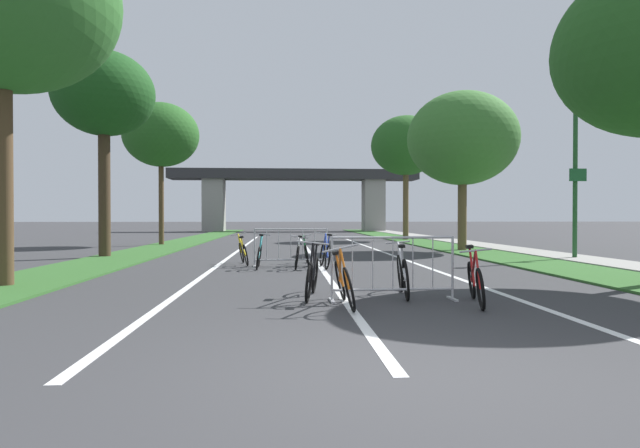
# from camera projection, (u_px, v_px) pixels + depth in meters

# --- Properties ---
(ground_plane) EXTENTS (300.00, 300.00, 0.00)m
(ground_plane) POSITION_uv_depth(u_px,v_px,m) (402.00, 378.00, 4.34)
(ground_plane) COLOR #333335
(grass_verge_left) EXTENTS (2.29, 54.77, 0.05)m
(grass_verge_left) POSITION_uv_depth(u_px,v_px,m) (179.00, 243.00, 26.24)
(grass_verge_left) COLOR #2D5B26
(grass_verge_left) RESTS_ON ground
(grass_verge_right) EXTENTS (2.29, 54.77, 0.05)m
(grass_verge_right) POSITION_uv_depth(u_px,v_px,m) (423.00, 242.00, 27.13)
(grass_verge_right) COLOR #2D5B26
(grass_verge_right) RESTS_ON ground
(sidewalk_path_right) EXTENTS (1.70, 54.77, 0.08)m
(sidewalk_path_right) POSITION_uv_depth(u_px,v_px,m) (460.00, 242.00, 27.27)
(sidewalk_path_right) COLOR gray
(sidewalk_path_right) RESTS_ON ground
(lane_stripe_center) EXTENTS (0.14, 31.68, 0.01)m
(lane_stripe_center) POSITION_uv_depth(u_px,v_px,m) (309.00, 252.00, 20.14)
(lane_stripe_center) COLOR silver
(lane_stripe_center) RESTS_ON ground
(lane_stripe_right_lane) EXTENTS (0.14, 31.68, 0.01)m
(lane_stripe_right_lane) POSITION_uv_depth(u_px,v_px,m) (381.00, 251.00, 20.34)
(lane_stripe_right_lane) COLOR silver
(lane_stripe_right_lane) RESTS_ON ground
(lane_stripe_left_lane) EXTENTS (0.14, 31.68, 0.01)m
(lane_stripe_left_lane) POSITION_uv_depth(u_px,v_px,m) (236.00, 252.00, 19.94)
(lane_stripe_left_lane) COLOR silver
(lane_stripe_left_lane) RESTS_ON ground
(overpass_bridge) EXTENTS (23.72, 3.06, 5.93)m
(overpass_bridge) POSITION_uv_depth(u_px,v_px,m) (294.00, 187.00, 49.43)
(overpass_bridge) COLOR #2D2D30
(overpass_bridge) RESTS_ON ground
(tree_left_pine_far) EXTENTS (3.33, 3.33, 6.95)m
(tree_left_pine_far) POSITION_uv_depth(u_px,v_px,m) (104.00, 95.00, 17.25)
(tree_left_pine_far) COLOR #3D2D1E
(tree_left_pine_far) RESTS_ON ground
(tree_left_cypress_far) EXTENTS (3.62, 3.62, 6.88)m
(tree_left_cypress_far) POSITION_uv_depth(u_px,v_px,m) (161.00, 135.00, 24.75)
(tree_left_cypress_far) COLOR #4C3823
(tree_left_cypress_far) RESTS_ON ground
(tree_right_maple_mid) EXTENTS (4.41, 4.41, 6.40)m
(tree_right_maple_mid) POSITION_uv_depth(u_px,v_px,m) (462.00, 139.00, 20.61)
(tree_right_maple_mid) COLOR brown
(tree_right_maple_mid) RESTS_ON ground
(tree_right_oak_mid) EXTENTS (4.11, 4.11, 7.34)m
(tree_right_oak_mid) POSITION_uv_depth(u_px,v_px,m) (406.00, 146.00, 30.24)
(tree_right_oak_mid) COLOR brown
(tree_right_oak_mid) RESTS_ON ground
(lamppost_with_sign) EXTENTS (0.56, 0.32, 5.20)m
(lamppost_with_sign) POSITION_uv_depth(u_px,v_px,m) (575.00, 163.00, 16.37)
(lamppost_with_sign) COLOR #1E4C23
(lamppost_with_sign) RESTS_ON ground
(crowd_barrier_nearest) EXTENTS (2.07, 0.47, 1.05)m
(crowd_barrier_nearest) POSITION_uv_depth(u_px,v_px,m) (393.00, 269.00, 8.36)
(crowd_barrier_nearest) COLOR #ADADB2
(crowd_barrier_nearest) RESTS_ON ground
(crowd_barrier_second) EXTENTS (2.06, 0.46, 1.05)m
(crowd_barrier_second) POSITION_uv_depth(u_px,v_px,m) (291.00, 248.00, 14.23)
(crowd_barrier_second) COLOR #ADADB2
(crowd_barrier_second) RESTS_ON ground
(bicycle_orange_0) EXTENTS (0.52, 1.71, 0.98)m
(bicycle_orange_0) POSITION_uv_depth(u_px,v_px,m) (344.00, 282.00, 7.82)
(bicycle_orange_0) COLOR black
(bicycle_orange_0) RESTS_ON ground
(bicycle_teal_1) EXTENTS (0.43, 1.59, 0.93)m
(bicycle_teal_1) POSITION_uv_depth(u_px,v_px,m) (259.00, 255.00, 13.66)
(bicycle_teal_1) COLOR black
(bicycle_teal_1) RESTS_ON ground
(bicycle_red_2) EXTENTS (0.67, 1.68, 0.92)m
(bicycle_red_2) POSITION_uv_depth(u_px,v_px,m) (475.00, 282.00, 7.99)
(bicycle_red_2) COLOR black
(bicycle_red_2) RESTS_ON ground
(bicycle_yellow_3) EXTENTS (0.66, 1.60, 0.92)m
(bicycle_yellow_3) POSITION_uv_depth(u_px,v_px,m) (243.00, 252.00, 14.70)
(bicycle_yellow_3) COLOR black
(bicycle_yellow_3) RESTS_ON ground
(bicycle_black_4) EXTENTS (0.51, 1.72, 0.99)m
(bicycle_black_4) POSITION_uv_depth(u_px,v_px,m) (312.00, 276.00, 8.64)
(bicycle_black_4) COLOR black
(bicycle_black_4) RESTS_ON ground
(bicycle_white_5) EXTENTS (0.48, 1.68, 0.89)m
(bicycle_white_5) POSITION_uv_depth(u_px,v_px,m) (297.00, 255.00, 13.66)
(bicycle_white_5) COLOR black
(bicycle_white_5) RESTS_ON ground
(bicycle_silver_6) EXTENTS (0.44, 1.70, 0.94)m
(bicycle_silver_6) POSITION_uv_depth(u_px,v_px,m) (403.00, 274.00, 8.82)
(bicycle_silver_6) COLOR black
(bicycle_silver_6) RESTS_ON ground
(bicycle_green_7) EXTENTS (0.51, 1.65, 0.87)m
(bicycle_green_7) POSITION_uv_depth(u_px,v_px,m) (306.00, 253.00, 14.70)
(bicycle_green_7) COLOR black
(bicycle_green_7) RESTS_ON ground
(bicycle_blue_8) EXTENTS (0.56, 1.64, 0.95)m
(bicycle_blue_8) POSITION_uv_depth(u_px,v_px,m) (325.00, 254.00, 13.76)
(bicycle_blue_8) COLOR black
(bicycle_blue_8) RESTS_ON ground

